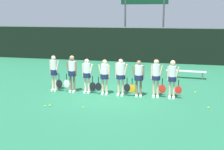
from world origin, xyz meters
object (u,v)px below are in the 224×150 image
at_px(player_0, 54,70).
at_px(tennis_ball_3, 130,90).
at_px(bench_courtside, 186,72).
at_px(tennis_ball_5, 83,107).
at_px(player_5, 139,75).
at_px(tennis_ball_9, 66,83).
at_px(scoreboard, 144,3).
at_px(player_2, 87,73).
at_px(player_3, 105,74).
at_px(tennis_ball_6, 60,83).
at_px(player_6, 156,75).
at_px(player_7, 173,76).
at_px(tennis_ball_4, 45,106).
at_px(tennis_ball_0, 208,108).
at_px(tennis_ball_2, 195,92).
at_px(player_4, 121,74).
at_px(tennis_ball_1, 62,86).
at_px(tennis_ball_7, 118,88).
at_px(player_1, 72,71).
at_px(tennis_ball_8, 50,106).

bearing_deg(player_0, tennis_ball_3, 17.09).
relative_size(bench_courtside, tennis_ball_5, 34.18).
distance_m(player_0, tennis_ball_3, 3.69).
bearing_deg(tennis_ball_5, player_5, 51.75).
relative_size(player_0, tennis_ball_9, 24.76).
xyz_separation_m(scoreboard, tennis_ball_5, (-0.27, -13.62, -4.34)).
distance_m(player_2, player_3, 0.84).
xyz_separation_m(player_0, tennis_ball_6, (-0.40, 1.52, -0.95)).
height_order(player_6, player_7, player_6).
bearing_deg(tennis_ball_4, tennis_ball_0, 12.14).
distance_m(tennis_ball_0, tennis_ball_2, 2.43).
bearing_deg(player_4, tennis_ball_3, 77.63).
relative_size(player_4, tennis_ball_4, 25.68).
height_order(tennis_ball_0, tennis_ball_3, tennis_ball_0).
bearing_deg(tennis_ball_1, player_5, -12.38).
distance_m(tennis_ball_6, tennis_ball_7, 3.21).
distance_m(player_2, tennis_ball_6, 2.70).
distance_m(player_2, player_6, 3.12).
bearing_deg(player_0, tennis_ball_0, -5.78).
bearing_deg(tennis_ball_0, player_1, 169.37).
distance_m(player_3, tennis_ball_6, 3.40).
bearing_deg(player_1, tennis_ball_8, -92.05).
xyz_separation_m(tennis_ball_6, tennis_ball_9, (0.35, -0.06, 0.00)).
bearing_deg(tennis_ball_2, tennis_ball_4, -146.94).
distance_m(player_4, player_5, 0.78).
relative_size(player_1, player_7, 1.03).
xyz_separation_m(tennis_ball_6, tennis_ball_7, (3.20, -0.28, -0.00)).
bearing_deg(tennis_ball_3, tennis_ball_4, -129.70).
xyz_separation_m(player_4, tennis_ball_8, (-2.34, -2.29, -0.95)).
xyz_separation_m(player_4, tennis_ball_9, (-3.27, 1.55, -0.95)).
distance_m(tennis_ball_0, tennis_ball_4, 6.32).
height_order(scoreboard, bench_courtside, scoreboard).
xyz_separation_m(scoreboard, player_1, (-1.59, -11.36, -3.36)).
bearing_deg(tennis_ball_6, tennis_ball_8, -71.84).
distance_m(player_2, player_4, 1.59).
height_order(player_2, player_4, player_4).
bearing_deg(bench_courtside, tennis_ball_7, -128.66).
distance_m(player_0, tennis_ball_1, 1.26).
bearing_deg(tennis_ball_4, player_0, 106.14).
distance_m(scoreboard, player_7, 12.19).
height_order(player_2, tennis_ball_3, player_2).
height_order(tennis_ball_1, tennis_ball_6, tennis_ball_6).
bearing_deg(tennis_ball_0, player_4, 163.93).
bearing_deg(player_6, tennis_ball_9, 156.19).
bearing_deg(tennis_ball_0, scoreboard, 109.45).
xyz_separation_m(scoreboard, player_4, (0.73, -11.43, -3.38)).
height_order(player_3, tennis_ball_3, player_3).
bearing_deg(tennis_ball_1, tennis_ball_0, -16.12).
bearing_deg(tennis_ball_7, player_0, -156.07).
distance_m(player_3, player_7, 2.97).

